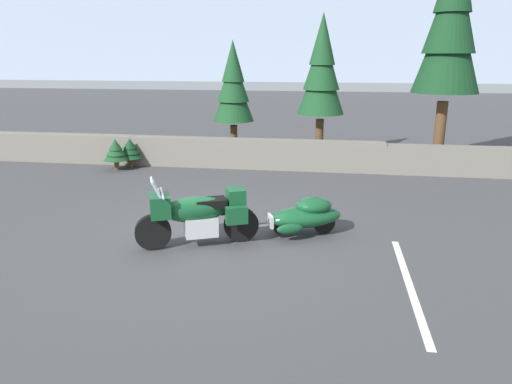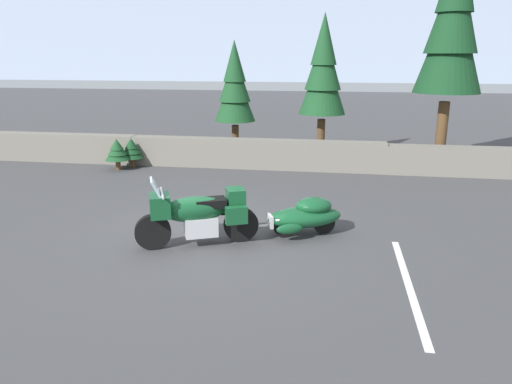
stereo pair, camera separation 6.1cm
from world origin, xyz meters
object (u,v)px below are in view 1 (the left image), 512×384
object	(u,v)px
car_shaped_trailer	(305,215)
pine_tree_secondary	(322,70)
pine_tree_tall	(451,20)
pine_tree_far_right	(233,86)
touring_motorcycle	(197,214)

from	to	relation	value
car_shaped_trailer	pine_tree_secondary	size ratio (longest dim) A/B	0.45
pine_tree_tall	pine_tree_far_right	xyz separation A→B (m)	(-6.72, 0.14, -1.98)
pine_tree_tall	pine_tree_secondary	world-z (taller)	pine_tree_tall
touring_motorcycle	pine_tree_secondary	size ratio (longest dim) A/B	0.46
touring_motorcycle	pine_tree_tall	xyz separation A→B (m)	(5.84, 7.79, 3.82)
car_shaped_trailer	pine_tree_far_right	size ratio (longest dim) A/B	0.55
pine_tree_tall	car_shaped_trailer	bearing A→B (deg)	-119.19
car_shaped_trailer	pine_tree_tall	world-z (taller)	pine_tree_tall
touring_motorcycle	pine_tree_tall	size ratio (longest dim) A/B	0.31
car_shaped_trailer	pine_tree_far_right	distance (m)	7.92
car_shaped_trailer	touring_motorcycle	bearing A→B (deg)	-156.91
pine_tree_tall	pine_tree_secondary	bearing A→B (deg)	175.00
car_shaped_trailer	pine_tree_tall	bearing A→B (deg)	60.81
pine_tree_secondary	pine_tree_far_right	size ratio (longest dim) A/B	1.21
pine_tree_secondary	touring_motorcycle	bearing A→B (deg)	-104.04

